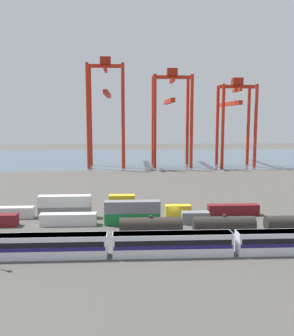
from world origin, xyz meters
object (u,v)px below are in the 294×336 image
Objects in this scene: passenger_train at (173,243)px; shipping_container_2 at (132,218)px; freight_tank_row at (260,226)px; shipping_container_0 at (3,220)px; shipping_container_10 at (178,210)px; gantry_crane_central at (171,108)px; shipping_container_8 at (122,211)px; gantry_crane_west at (106,102)px; gantry_crane_east at (234,112)px.

passenger_train is 20.21m from shipping_container_2.
freight_tank_row is 9.10× the size of shipping_container_0.
gantry_crane_central reaches higher than shipping_container_10.
shipping_container_2 is at bearing -70.16° from shipping_container_8.
shipping_container_10 is at bearing 80.37° from passenger_train.
shipping_container_10 is 101.35m from gantry_crane_west.
gantry_crane_central is at bearing -177.79° from gantry_crane_east.
shipping_container_2 is at bearing -116.43° from gantry_crane_east.
passenger_train is 124.80m from gantry_crane_west.
gantry_crane_central reaches higher than gantry_crane_east.
gantry_crane_east reaches higher than shipping_container_2.
gantry_crane_west is at bearing 98.21° from passenger_train.
shipping_container_10 is (38.63, 6.58, 0.00)m from shipping_container_0.
shipping_container_8 is 99.36m from gantry_crane_west.
gantry_crane_west is (-10.81, 101.26, 28.90)m from shipping_container_2.
shipping_container_2 is 6.99m from shipping_container_8.
gantry_crane_west reaches higher than freight_tank_row.
shipping_container_0 is at bearing -165.46° from shipping_container_8.
passenger_train is 1.24× the size of gantry_crane_west.
passenger_train is 27.19m from shipping_container_8.
freight_tank_row is at bearing -49.39° from shipping_container_10.
shipping_container_0 is 0.13× the size of gantry_crane_central.
shipping_container_8 and shipping_container_10 have the same top height.
passenger_train is 5.16× the size of shipping_container_2.
gantry_crane_west is 30.84m from gantry_crane_central.
gantry_crane_east is (25.72, 111.53, 23.51)m from freight_tank_row.
shipping_container_8 is 0.15× the size of gantry_crane_east.
shipping_container_0 and shipping_container_10 have the same top height.
passenger_train is 123.08m from gantry_crane_central.
gantry_crane_central is 1.10× the size of gantry_crane_east.
passenger_train is 10.35× the size of shipping_container_0.
shipping_container_2 is at bearing 0.00° from shipping_container_0.
gantry_crane_west reaches higher than shipping_container_10.
shipping_container_0 is at bearing -115.33° from gantry_crane_central.
freight_tank_row is 1.20× the size of gantry_crane_central.
shipping_container_2 is 2.00× the size of shipping_container_10.
shipping_container_10 is (13.28, 0.00, 0.00)m from shipping_container_8.
shipping_container_2 is 12.74m from shipping_container_10.
gantry_crane_east is (61.42, 0.54, -4.58)m from gantry_crane_west.
shipping_container_10 is (10.91, 6.58, 0.00)m from shipping_container_2.
shipping_container_10 is at bearing -112.63° from gantry_crane_east.
gantry_crane_central is (8.99, 94.04, 26.12)m from shipping_container_10.
gantry_crane_east is (50.61, 101.80, 24.32)m from shipping_container_2.
shipping_container_0 is 1.00× the size of shipping_container_8.
gantry_crane_central is (22.27, 94.04, 26.12)m from shipping_container_8.
gantry_crane_east is at bearing 63.57° from shipping_container_2.
gantry_crane_west is 1.11× the size of gantry_crane_central.
shipping_container_0 is at bearing 150.87° from passenger_train.
freight_tank_row is (18.34, 9.37, -0.03)m from passenger_train.
passenger_train reaches higher than shipping_container_8.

